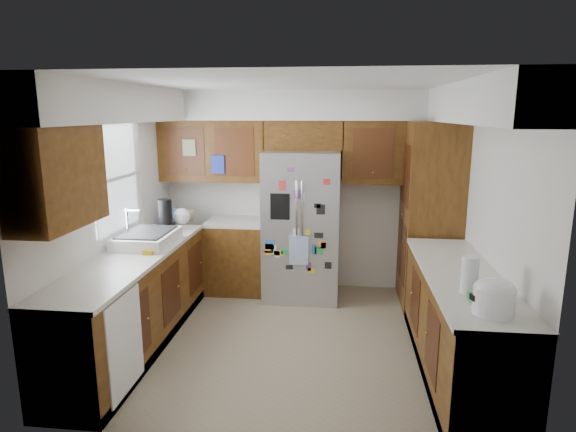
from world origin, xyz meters
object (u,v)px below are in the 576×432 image
object	(u,v)px
pantry	(430,215)
paper_towel	(470,275)
fridge	(302,225)
rice_cooker	(494,296)

from	to	relation	value
pantry	paper_towel	xyz separation A→B (m)	(-0.07, -2.09, -0.01)
fridge	rice_cooker	xyz separation A→B (m)	(1.50, -2.52, 0.15)
fridge	paper_towel	distance (m)	2.58
fridge	rice_cooker	size ratio (longest dim) A/B	6.32
pantry	rice_cooker	distance (m)	2.46
fridge	rice_cooker	bearing A→B (deg)	-59.22
pantry	fridge	distance (m)	1.51
pantry	rice_cooker	world-z (taller)	pantry
paper_towel	rice_cooker	bearing A→B (deg)	-80.01
fridge	pantry	bearing A→B (deg)	-2.06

